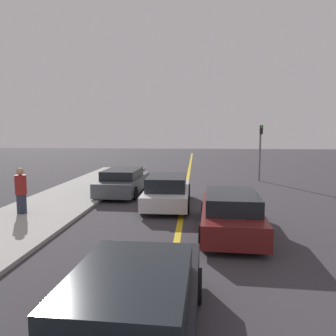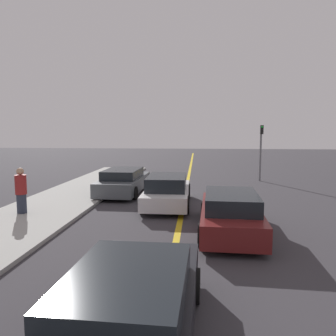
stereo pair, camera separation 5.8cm
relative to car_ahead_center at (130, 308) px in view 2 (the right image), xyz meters
name	(u,v)px [view 2 (the right image)]	position (x,y,z in m)	size (l,w,h in m)	color
road_center_line	(185,193)	(0.37, 12.02, -0.61)	(0.20, 60.00, 0.01)	gold
sidewalk_left	(49,207)	(-5.07, 8.16, -0.55)	(3.50, 28.28, 0.12)	#9E9E99
car_ahead_center	(130,308)	(0.00, 0.00, 0.00)	(2.06, 4.43, 1.25)	black
car_far_distant	(230,213)	(1.99, 5.64, 0.02)	(2.04, 4.60, 1.29)	maroon
car_parked_left_lot	(167,191)	(-0.30, 9.16, 0.03)	(1.94, 4.54, 1.31)	silver
car_oncoming_far	(124,181)	(-2.74, 11.68, 0.01)	(2.05, 4.79, 1.27)	#4C5156
pedestrian_far_standing	(21,191)	(-5.53, 6.98, 0.35)	(0.41, 0.41, 1.69)	#282D3D
traffic_light	(261,146)	(4.92, 16.54, 1.58)	(0.18, 0.40, 3.51)	slate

